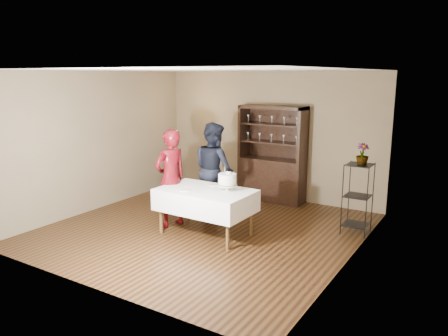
{
  "coord_description": "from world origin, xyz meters",
  "views": [
    {
      "loc": [
        4.08,
        -5.92,
        2.63
      ],
      "look_at": [
        0.34,
        0.1,
        1.11
      ],
      "focal_mm": 35.0,
      "sensor_mm": 36.0,
      "label": 1
    }
  ],
  "objects_px": {
    "man": "(214,169)",
    "woman": "(171,178)",
    "cake_table": "(206,200)",
    "cake": "(227,180)",
    "china_hutch": "(272,170)",
    "plant_etagere": "(358,196)",
    "potted_plant": "(362,154)"
  },
  "relations": [
    {
      "from": "cake",
      "to": "woman",
      "type": "bearing_deg",
      "value": -176.28
    },
    {
      "from": "woman",
      "to": "potted_plant",
      "type": "bearing_deg",
      "value": 129.94
    },
    {
      "from": "plant_etagere",
      "to": "cake",
      "type": "relative_size",
      "value": 2.68
    },
    {
      "from": "plant_etagere",
      "to": "cake_table",
      "type": "relative_size",
      "value": 0.77
    },
    {
      "from": "woman",
      "to": "man",
      "type": "xyz_separation_m",
      "value": [
        0.28,
        0.95,
        0.02
      ]
    },
    {
      "from": "cake_table",
      "to": "potted_plant",
      "type": "bearing_deg",
      "value": 31.86
    },
    {
      "from": "cake_table",
      "to": "man",
      "type": "distance_m",
      "value": 1.15
    },
    {
      "from": "man",
      "to": "cake",
      "type": "bearing_deg",
      "value": 159.62
    },
    {
      "from": "man",
      "to": "woman",
      "type": "bearing_deg",
      "value": 100.0
    },
    {
      "from": "plant_etagere",
      "to": "cake",
      "type": "distance_m",
      "value": 2.2
    },
    {
      "from": "cake_table",
      "to": "woman",
      "type": "bearing_deg",
      "value": 176.56
    },
    {
      "from": "cake",
      "to": "plant_etagere",
      "type": "bearing_deg",
      "value": 35.51
    },
    {
      "from": "man",
      "to": "cake",
      "type": "xyz_separation_m",
      "value": [
        0.83,
        -0.88,
        0.07
      ]
    },
    {
      "from": "cake_table",
      "to": "plant_etagere",
      "type": "bearing_deg",
      "value": 33.13
    },
    {
      "from": "china_hutch",
      "to": "man",
      "type": "relative_size",
      "value": 1.13
    },
    {
      "from": "plant_etagere",
      "to": "woman",
      "type": "distance_m",
      "value": 3.19
    },
    {
      "from": "man",
      "to": "china_hutch",
      "type": "bearing_deg",
      "value": -83.8
    },
    {
      "from": "woman",
      "to": "cake",
      "type": "xyz_separation_m",
      "value": [
        1.11,
        0.07,
        0.09
      ]
    },
    {
      "from": "china_hutch",
      "to": "cake",
      "type": "height_order",
      "value": "china_hutch"
    },
    {
      "from": "cake_table",
      "to": "cake",
      "type": "distance_m",
      "value": 0.51
    },
    {
      "from": "china_hutch",
      "to": "cake_table",
      "type": "height_order",
      "value": "china_hutch"
    },
    {
      "from": "cake_table",
      "to": "cake",
      "type": "height_order",
      "value": "cake"
    },
    {
      "from": "cake_table",
      "to": "woman",
      "type": "distance_m",
      "value": 0.81
    },
    {
      "from": "cake_table",
      "to": "man",
      "type": "bearing_deg",
      "value": 115.87
    },
    {
      "from": "china_hutch",
      "to": "cake_table",
      "type": "xyz_separation_m",
      "value": [
        -0.04,
        -2.44,
        -0.07
      ]
    },
    {
      "from": "man",
      "to": "cake",
      "type": "relative_size",
      "value": 3.94
    },
    {
      "from": "cake_table",
      "to": "cake",
      "type": "xyz_separation_m",
      "value": [
        0.35,
        0.12,
        0.36
      ]
    },
    {
      "from": "plant_etagere",
      "to": "china_hutch",
      "type": "bearing_deg",
      "value": 153.17
    },
    {
      "from": "woman",
      "to": "plant_etagere",
      "type": "bearing_deg",
      "value": 130.9
    },
    {
      "from": "plant_etagere",
      "to": "cake_table",
      "type": "distance_m",
      "value": 2.53
    },
    {
      "from": "woman",
      "to": "cake",
      "type": "height_order",
      "value": "woman"
    },
    {
      "from": "china_hutch",
      "to": "potted_plant",
      "type": "relative_size",
      "value": 5.61
    }
  ]
}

